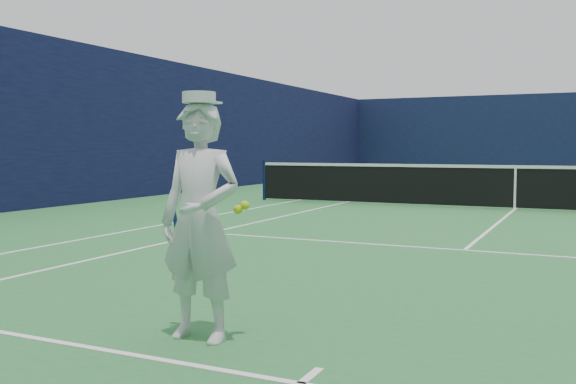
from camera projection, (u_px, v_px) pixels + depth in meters
name	position (u px, v px, depth m)	size (l,w,h in m)	color
ground	(515.00, 210.00, 14.54)	(80.00, 80.00, 0.00)	#296D35
court_markings	(515.00, 209.00, 14.54)	(11.03, 23.83, 0.01)	white
windscreen_fence	(517.00, 121.00, 14.40)	(20.12, 36.12, 4.00)	#0E1533
tennis_net	(515.00, 185.00, 14.50)	(12.88, 0.09, 1.07)	#141E4C
tennis_player	(200.00, 220.00, 4.66)	(0.77, 0.46, 1.81)	silver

